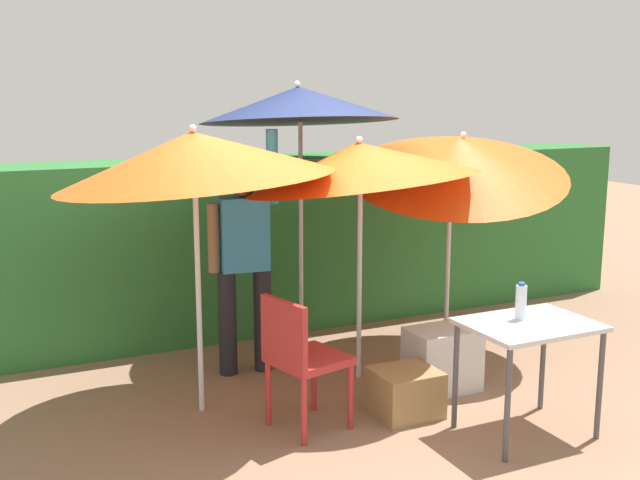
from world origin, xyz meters
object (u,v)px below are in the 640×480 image
object	(u,v)px
cooler_box	(442,359)
person_vendor	(244,255)
chair_plastic	(300,355)
crate_cardboard	(405,392)
umbrella_rainbow	(360,163)
umbrella_yellow	(299,105)
umbrella_navy	(457,156)
folding_table	(529,336)
umbrella_orange	(194,156)
bottle_water	(521,302)

from	to	relation	value
cooler_box	person_vendor	bearing A→B (deg)	140.79
chair_plastic	crate_cardboard	size ratio (longest dim) A/B	2.09
umbrella_rainbow	chair_plastic	bearing A→B (deg)	-139.43
umbrella_yellow	umbrella_navy	size ratio (longest dim) A/B	1.06
umbrella_navy	cooler_box	bearing A→B (deg)	-129.33
cooler_box	folding_table	distance (m)	0.94
umbrella_orange	bottle_water	distance (m)	2.28
umbrella_yellow	umbrella_orange	bearing A→B (deg)	-140.02
umbrella_rainbow	bottle_water	distance (m)	1.55
umbrella_navy	bottle_water	size ratio (longest dim) A/B	8.96
folding_table	bottle_water	world-z (taller)	bottle_water
chair_plastic	bottle_water	distance (m)	1.44
folding_table	umbrella_orange	bearing A→B (deg)	145.29
folding_table	bottle_water	distance (m)	0.22
chair_plastic	crate_cardboard	xyz separation A→B (m)	(0.74, -0.08, -0.35)
umbrella_navy	chair_plastic	xyz separation A→B (m)	(-1.75, -0.84, -1.14)
umbrella_yellow	bottle_water	size ratio (longest dim) A/B	9.48
cooler_box	folding_table	bearing A→B (deg)	-85.65
umbrella_navy	cooler_box	xyz separation A→B (m)	(-0.53, -0.65, -1.41)
crate_cardboard	bottle_water	size ratio (longest dim) A/B	1.77
umbrella_orange	chair_plastic	xyz separation A→B (m)	(0.49, -0.57, -1.23)
umbrella_navy	person_vendor	world-z (taller)	umbrella_navy
umbrella_rainbow	chair_plastic	size ratio (longest dim) A/B	2.19
cooler_box	crate_cardboard	size ratio (longest dim) A/B	1.19
crate_cardboard	folding_table	distance (m)	0.93
folding_table	umbrella_yellow	bearing A→B (deg)	105.09
umbrella_rainbow	umbrella_yellow	size ratio (longest dim) A/B	0.86
umbrella_rainbow	umbrella_yellow	xyz separation A→B (m)	(-0.09, 0.90, 0.40)
umbrella_orange	crate_cardboard	distance (m)	2.11
cooler_box	chair_plastic	bearing A→B (deg)	-171.28
cooler_box	umbrella_rainbow	bearing A→B (deg)	133.27
umbrella_yellow	bottle_water	distance (m)	2.52
cooler_box	bottle_water	size ratio (longest dim) A/B	2.10
umbrella_orange	crate_cardboard	world-z (taller)	umbrella_orange
chair_plastic	bottle_water	xyz separation A→B (m)	(1.27, -0.57, 0.34)
bottle_water	umbrella_navy	bearing A→B (deg)	71.27
umbrella_yellow	umbrella_navy	xyz separation A→B (m)	(1.06, -0.72, -0.40)
folding_table	person_vendor	bearing A→B (deg)	124.56
person_vendor	bottle_water	xyz separation A→B (m)	(1.23, -1.72, -0.08)
folding_table	bottle_water	size ratio (longest dim) A/B	3.33
umbrella_yellow	umbrella_rainbow	bearing A→B (deg)	-84.49
umbrella_yellow	bottle_water	bearing A→B (deg)	-74.64
umbrella_yellow	chair_plastic	xyz separation A→B (m)	(-0.68, -1.56, -1.54)
crate_cardboard	umbrella_orange	bearing A→B (deg)	151.97
umbrella_orange	person_vendor	world-z (taller)	umbrella_orange
umbrella_rainbow	folding_table	world-z (taller)	umbrella_rainbow
umbrella_navy	umbrella_yellow	bearing A→B (deg)	145.76
cooler_box	folding_table	world-z (taller)	folding_table
crate_cardboard	umbrella_yellow	bearing A→B (deg)	91.90
umbrella_rainbow	chair_plastic	world-z (taller)	umbrella_rainbow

